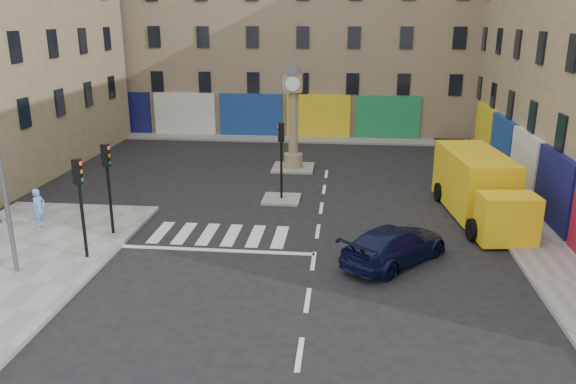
% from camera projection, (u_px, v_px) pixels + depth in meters
% --- Properties ---
extents(ground, '(120.00, 120.00, 0.00)m').
position_uv_depth(ground, '(312.00, 273.00, 19.68)').
color(ground, black).
rests_on(ground, ground).
extents(sidewalk_right, '(2.60, 30.00, 0.15)m').
position_uv_depth(sidewalk_right, '(497.00, 193.00, 28.28)').
color(sidewalk_right, gray).
rests_on(sidewalk_right, ground).
extents(sidewalk_far, '(32.00, 2.40, 0.15)m').
position_uv_depth(sidewalk_far, '(277.00, 138.00, 41.12)').
color(sidewalk_far, gray).
rests_on(sidewalk_far, ground).
extents(island_near, '(1.80, 1.80, 0.12)m').
position_uv_depth(island_near, '(281.00, 199.00, 27.45)').
color(island_near, gray).
rests_on(island_near, ground).
extents(island_far, '(2.40, 2.40, 0.12)m').
position_uv_depth(island_far, '(293.00, 168.00, 33.15)').
color(island_far, gray).
rests_on(island_far, ground).
extents(building_far, '(32.00, 10.00, 17.00)m').
position_uv_depth(building_far, '(285.00, 18.00, 44.11)').
color(building_far, '#867059').
rests_on(building_far, ground).
extents(traffic_light_left_near, '(0.28, 0.22, 3.70)m').
position_uv_depth(traffic_light_left_near, '(80.00, 193.00, 19.91)').
color(traffic_light_left_near, black).
rests_on(traffic_light_left_near, sidewalk_left).
extents(traffic_light_left_far, '(0.28, 0.22, 3.70)m').
position_uv_depth(traffic_light_left_far, '(108.00, 175.00, 22.19)').
color(traffic_light_left_far, black).
rests_on(traffic_light_left_far, sidewalk_left).
extents(traffic_light_island, '(0.28, 0.22, 3.70)m').
position_uv_depth(traffic_light_island, '(281.00, 149.00, 26.69)').
color(traffic_light_island, black).
rests_on(traffic_light_island, island_near).
extents(clock_pillar, '(1.20, 1.20, 6.10)m').
position_uv_depth(clock_pillar, '(293.00, 109.00, 32.10)').
color(clock_pillar, '#9B8965').
rests_on(clock_pillar, island_far).
extents(navy_sedan, '(4.52, 4.78, 1.36)m').
position_uv_depth(navy_sedan, '(395.00, 245.00, 20.35)').
color(navy_sedan, black).
rests_on(navy_sedan, ground).
extents(yellow_van, '(3.22, 7.76, 2.75)m').
position_uv_depth(yellow_van, '(479.00, 187.00, 24.90)').
color(yellow_van, yellow).
rests_on(yellow_van, ground).
extents(pedestrian_blue, '(0.54, 0.70, 1.71)m').
position_uv_depth(pedestrian_blue, '(39.00, 209.00, 23.17)').
color(pedestrian_blue, '#6295E0').
rests_on(pedestrian_blue, sidewalk_left).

